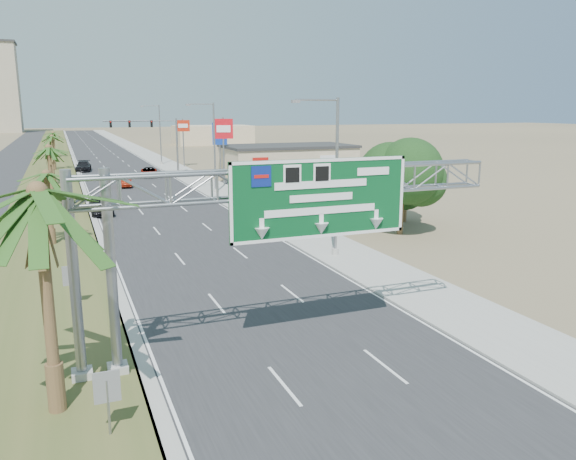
% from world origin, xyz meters
% --- Properties ---
extents(road, '(12.00, 300.00, 0.02)m').
position_xyz_m(road, '(0.00, 110.00, 0.01)').
color(road, '#28282B').
rests_on(road, ground).
extents(sidewalk_right, '(4.00, 300.00, 0.10)m').
position_xyz_m(sidewalk_right, '(8.50, 110.00, 0.05)').
color(sidewalk_right, '#9E9B93').
rests_on(sidewalk_right, ground).
extents(median_grass, '(7.00, 300.00, 0.12)m').
position_xyz_m(median_grass, '(-10.00, 110.00, 0.06)').
color(median_grass, '#445023').
rests_on(median_grass, ground).
extents(opposing_road, '(8.00, 300.00, 0.02)m').
position_xyz_m(opposing_road, '(-17.00, 110.00, 0.01)').
color(opposing_road, '#28282B').
rests_on(opposing_road, ground).
extents(sign_gantry, '(16.75, 1.24, 7.50)m').
position_xyz_m(sign_gantry, '(-1.06, 9.93, 6.06)').
color(sign_gantry, gray).
rests_on(sign_gantry, ground).
extents(palm_near, '(5.70, 5.70, 8.35)m').
position_xyz_m(palm_near, '(-9.20, 8.00, 6.93)').
color(palm_near, brown).
rests_on(palm_near, ground).
extents(palm_row_b, '(3.99, 3.99, 5.95)m').
position_xyz_m(palm_row_b, '(-9.50, 32.00, 4.90)').
color(palm_row_b, brown).
rests_on(palm_row_b, ground).
extents(palm_row_c, '(3.99, 3.99, 6.75)m').
position_xyz_m(palm_row_c, '(-9.50, 48.00, 5.66)').
color(palm_row_c, brown).
rests_on(palm_row_c, ground).
extents(palm_row_d, '(3.99, 3.99, 5.45)m').
position_xyz_m(palm_row_d, '(-9.50, 66.00, 4.42)').
color(palm_row_d, brown).
rests_on(palm_row_d, ground).
extents(palm_row_e, '(3.99, 3.99, 6.15)m').
position_xyz_m(palm_row_e, '(-9.50, 85.00, 5.09)').
color(palm_row_e, brown).
rests_on(palm_row_e, ground).
extents(palm_row_f, '(3.99, 3.99, 5.75)m').
position_xyz_m(palm_row_f, '(-9.50, 110.00, 4.71)').
color(palm_row_f, brown).
rests_on(palm_row_f, ground).
extents(streetlight_near, '(3.27, 0.44, 10.00)m').
position_xyz_m(streetlight_near, '(7.30, 22.00, 4.69)').
color(streetlight_near, gray).
rests_on(streetlight_near, ground).
extents(streetlight_mid, '(3.27, 0.44, 10.00)m').
position_xyz_m(streetlight_mid, '(7.30, 52.00, 4.69)').
color(streetlight_mid, gray).
rests_on(streetlight_mid, ground).
extents(streetlight_far, '(3.27, 0.44, 10.00)m').
position_xyz_m(streetlight_far, '(7.30, 88.00, 4.69)').
color(streetlight_far, gray).
rests_on(streetlight_far, ground).
extents(signal_mast, '(10.28, 0.71, 8.00)m').
position_xyz_m(signal_mast, '(5.17, 71.97, 4.85)').
color(signal_mast, gray).
rests_on(signal_mast, ground).
extents(store_building, '(18.00, 10.00, 4.00)m').
position_xyz_m(store_building, '(22.00, 66.00, 2.00)').
color(store_building, tan).
rests_on(store_building, ground).
extents(oak_near, '(4.50, 4.50, 6.80)m').
position_xyz_m(oak_near, '(15.00, 26.00, 4.53)').
color(oak_near, brown).
rests_on(oak_near, ground).
extents(oak_far, '(3.50, 3.50, 5.60)m').
position_xyz_m(oak_far, '(18.00, 30.00, 3.82)').
color(oak_far, brown).
rests_on(oak_far, ground).
extents(median_signback_a, '(0.75, 0.08, 2.08)m').
position_xyz_m(median_signback_a, '(-7.80, 6.00, 1.45)').
color(median_signback_a, gray).
rests_on(median_signback_a, ground).
extents(median_signback_b, '(0.75, 0.08, 2.08)m').
position_xyz_m(median_signback_b, '(-8.50, 18.00, 1.45)').
color(median_signback_b, gray).
rests_on(median_signback_b, ground).
extents(building_distant_right, '(20.00, 12.00, 5.00)m').
position_xyz_m(building_distant_right, '(30.00, 140.00, 2.50)').
color(building_distant_right, tan).
rests_on(building_distant_right, ground).
extents(car_left_lane, '(2.05, 4.82, 1.62)m').
position_xyz_m(car_left_lane, '(-5.50, 42.94, 0.81)').
color(car_left_lane, black).
rests_on(car_left_lane, ground).
extents(car_mid_lane, '(1.98, 4.59, 1.47)m').
position_xyz_m(car_mid_lane, '(-1.45, 61.24, 0.74)').
color(car_mid_lane, maroon).
rests_on(car_mid_lane, ground).
extents(car_right_lane, '(2.82, 5.02, 1.32)m').
position_xyz_m(car_right_lane, '(2.78, 70.19, 0.66)').
color(car_right_lane, gray).
rests_on(car_right_lane, ground).
extents(car_far, '(2.64, 5.41, 1.52)m').
position_xyz_m(car_far, '(-5.37, 81.78, 0.76)').
color(car_far, black).
rests_on(car_far, ground).
extents(pole_sign_red_near, '(2.38, 1.01, 8.36)m').
position_xyz_m(pole_sign_red_near, '(10.20, 57.99, 6.52)').
color(pole_sign_red_near, gray).
rests_on(pole_sign_red_near, ground).
extents(pole_sign_blue, '(1.99, 0.92, 7.70)m').
position_xyz_m(pole_sign_blue, '(12.05, 66.49, 5.69)').
color(pole_sign_blue, gray).
rests_on(pole_sign_blue, ground).
extents(pole_sign_red_far, '(2.22, 0.64, 7.77)m').
position_xyz_m(pole_sign_red_far, '(10.26, 82.46, 6.11)').
color(pole_sign_red_far, gray).
rests_on(pole_sign_red_far, ground).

